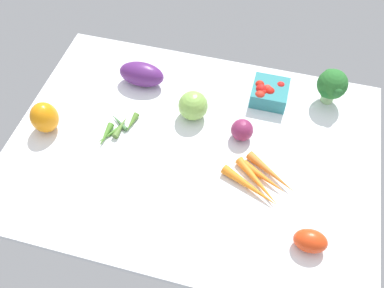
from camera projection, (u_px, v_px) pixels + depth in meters
tablecloth at (192, 150)px, 120.95cm from camera, size 104.00×76.00×2.00cm
red_onion_near_basket at (242, 130)px, 119.96cm from camera, size 6.39×6.39×6.39cm
broccoli_head at (332, 85)px, 125.43cm from camera, size 9.03×10.18×11.62cm
berry_basket at (268, 92)px, 128.71cm from camera, size 10.78×10.78×6.59cm
bell_pepper_orange at (44, 117)px, 120.52cm from camera, size 10.47×10.47×9.76cm
carrot_bunch at (260, 180)px, 112.38cm from camera, size 20.66×16.13×2.69cm
roma_tomato at (310, 241)px, 100.60cm from camera, size 8.27×5.81×5.68cm
okra_pile at (117, 129)px, 123.20cm from camera, size 9.16×13.97×1.96cm
eggplant at (142, 74)px, 132.27cm from camera, size 14.51×7.78×7.63cm
heirloom_tomato_green at (193, 106)px, 123.79cm from camera, size 8.78×8.78×8.78cm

